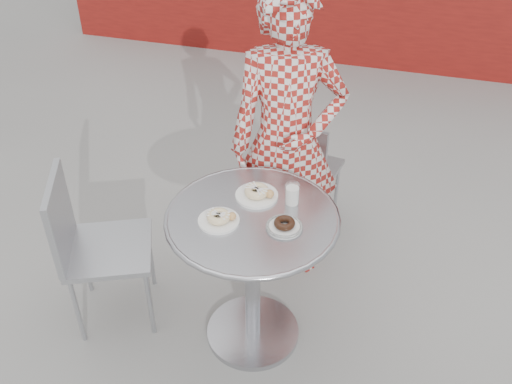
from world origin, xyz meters
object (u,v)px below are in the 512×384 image
(seated_person, at_px, (287,142))
(plate_checker, at_px, (284,225))
(bistro_table, at_px, (253,248))
(chair_far, at_px, (302,192))
(plate_far, at_px, (257,193))
(chair_left, at_px, (112,275))
(plate_near, at_px, (219,218))
(milk_cup, at_px, (292,195))

(seated_person, distance_m, plate_checker, 0.65)
(bistro_table, distance_m, plate_checker, 0.26)
(chair_far, xyz_separation_m, plate_far, (-0.06, -0.83, 0.57))
(bistro_table, distance_m, chair_left, 0.83)
(chair_left, height_order, seated_person, seated_person)
(chair_far, relative_size, plate_far, 4.11)
(chair_far, bearing_deg, plate_near, 90.99)
(plate_far, bearing_deg, plate_near, -116.29)
(milk_cup, bearing_deg, bistro_table, -136.23)
(seated_person, bearing_deg, milk_cup, -92.56)
(plate_checker, bearing_deg, plate_far, 133.76)
(plate_far, height_order, plate_near, plate_far)
(bistro_table, bearing_deg, chair_left, -176.25)
(milk_cup, bearing_deg, plate_far, 179.57)
(chair_left, relative_size, milk_cup, 8.53)
(bistro_table, bearing_deg, chair_far, 87.55)
(seated_person, relative_size, plate_far, 8.37)
(chair_far, distance_m, milk_cup, 1.03)
(chair_left, height_order, milk_cup, milk_cup)
(plate_near, bearing_deg, chair_left, 177.30)
(plate_checker, relative_size, milk_cup, 1.56)
(plate_near, bearing_deg, seated_person, 78.37)
(chair_far, relative_size, milk_cup, 7.92)
(bistro_table, relative_size, plate_far, 4.02)
(milk_cup, bearing_deg, seated_person, 106.62)
(chair_far, xyz_separation_m, plate_near, (-0.17, -1.05, 0.57))
(plate_near, bearing_deg, chair_far, 80.87)
(milk_cup, bearing_deg, plate_checker, -87.09)
(seated_person, height_order, milk_cup, seated_person)
(plate_checker, height_order, milk_cup, milk_cup)
(bistro_table, height_order, plate_far, plate_far)
(plate_far, bearing_deg, plate_checker, -46.24)
(chair_far, relative_size, plate_near, 4.46)
(chair_far, distance_m, plate_checker, 1.16)
(plate_far, xyz_separation_m, plate_near, (-0.11, -0.22, -0.00))
(chair_left, bearing_deg, chair_far, -61.92)
(seated_person, height_order, plate_far, seated_person)
(plate_checker, bearing_deg, plate_near, -172.01)
(bistro_table, xyz_separation_m, plate_checker, (0.16, -0.04, 0.21))
(bistro_table, distance_m, chair_far, 1.03)
(bistro_table, xyz_separation_m, plate_far, (-0.02, 0.14, 0.22))
(chair_far, distance_m, chair_left, 1.30)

